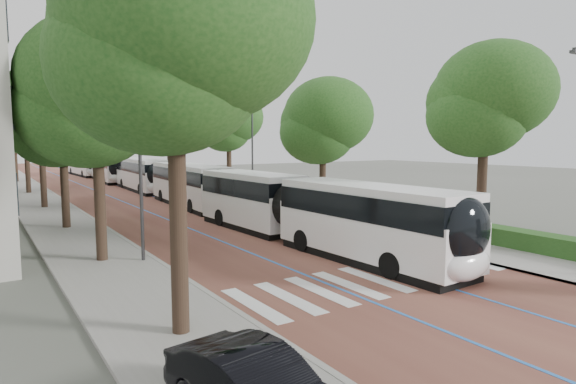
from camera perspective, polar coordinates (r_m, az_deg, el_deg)
name	(u,v)px	position (r m, az deg, el deg)	size (l,w,h in m)	color
ground	(391,288)	(17.14, 12.09, -11.01)	(160.00, 160.00, 0.00)	#51544C
road	(111,189)	(53.02, -20.26, 0.30)	(11.00, 140.00, 0.02)	brown
sidewalk_left	(29,193)	(51.88, -28.36, -0.12)	(4.00, 140.00, 0.12)	gray
sidewalk_right	(180,185)	(55.16, -12.66, 0.79)	(4.00, 140.00, 0.12)	gray
kerb_left	(51,192)	(52.07, -26.28, 0.00)	(0.20, 140.00, 0.14)	gray
kerb_right	(164,186)	(54.53, -14.53, 0.69)	(0.20, 140.00, 0.14)	gray
zebra_crossing	(375,279)	(17.95, 10.25, -10.10)	(10.55, 3.60, 0.01)	silver
lane_line_left	(94,190)	(52.69, -21.96, 0.22)	(0.12, 126.00, 0.01)	blue
lane_line_right	(127,188)	(53.40, -18.59, 0.41)	(0.12, 126.00, 0.01)	blue
hedge	(539,242)	(24.18, 27.56, -5.29)	(1.20, 14.00, 0.80)	#1B4417
streetlight_far	(250,143)	(38.17, -4.49, 5.79)	(1.82, 0.20, 8.00)	#333336
lamp_post_left	(140,163)	(20.29, -17.11, 3.33)	(0.14, 0.14, 8.00)	#333336
trees_left	(50,114)	(34.52, -26.42, 8.26)	(6.48, 60.85, 9.96)	black
trees_right	(257,126)	(39.49, -3.75, 7.81)	(5.91, 47.50, 8.90)	black
lead_bus	(312,212)	(22.98, 2.87, -2.36)	(3.16, 18.47, 3.20)	black
bus_queued_0	(192,185)	(37.27, -11.33, 0.76)	(3.12, 12.51, 3.20)	white
bus_queued_1	(143,175)	(50.12, -16.75, 1.96)	(2.95, 12.48, 3.20)	white
bus_queued_2	(110,169)	(62.66, -20.33, 2.61)	(3.16, 12.51, 3.20)	white
bus_queued_3	(86,165)	(74.88, -22.82, 3.02)	(2.97, 12.48, 3.20)	white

